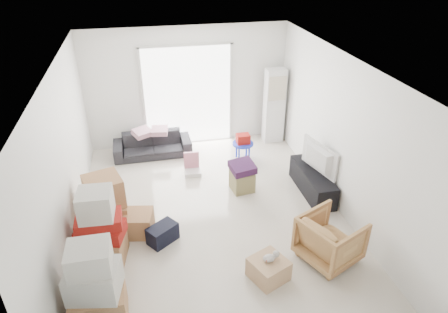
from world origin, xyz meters
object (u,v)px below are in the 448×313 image
(sofa, at_px, (152,142))
(armchair, at_px, (331,237))
(kids_table, at_px, (243,142))
(wood_crate, at_px, (268,269))
(ac_tower, at_px, (274,106))
(television, at_px, (314,169))
(tv_console, at_px, (312,182))
(ottoman, at_px, (242,181))

(sofa, height_order, armchair, armchair)
(sofa, xyz_separation_m, kids_table, (1.92, -0.60, 0.09))
(wood_crate, bearing_deg, ac_tower, 71.19)
(television, bearing_deg, wood_crate, 127.90)
(television, relative_size, wood_crate, 2.02)
(ac_tower, xyz_separation_m, kids_table, (-0.93, -0.75, -0.46))
(ac_tower, relative_size, television, 1.81)
(tv_console, xyz_separation_m, kids_table, (-0.98, 1.53, 0.19))
(television, distance_m, sofa, 3.60)
(ac_tower, xyz_separation_m, tv_console, (0.05, -2.29, -0.65))
(ottoman, relative_size, wood_crate, 0.83)
(ac_tower, distance_m, kids_table, 1.28)
(tv_console, bearing_deg, kids_table, 122.48)
(television, xyz_separation_m, ottoman, (-1.29, 0.36, -0.32))
(television, relative_size, kids_table, 1.62)
(ottoman, height_order, kids_table, kids_table)
(sofa, bearing_deg, ottoman, -48.41)
(armchair, distance_m, kids_table, 3.31)
(ac_tower, xyz_separation_m, wood_crate, (-1.44, -4.21, -0.72))
(television, height_order, wood_crate, television)
(television, xyz_separation_m, armchair, (-0.47, -1.73, -0.11))
(television, bearing_deg, ac_tower, -13.22)
(television, bearing_deg, kids_table, 18.01)
(tv_console, relative_size, kids_table, 2.31)
(ac_tower, relative_size, tv_console, 1.27)
(sofa, height_order, ottoman, sofa)
(ac_tower, distance_m, television, 2.31)
(ac_tower, distance_m, wood_crate, 4.51)
(armchair, xyz_separation_m, wood_crate, (-1.01, -0.19, -0.25))
(kids_table, relative_size, wood_crate, 1.25)
(ac_tower, bearing_deg, armchair, -95.99)
(tv_console, bearing_deg, armchair, -105.22)
(television, bearing_deg, tv_console, -0.00)
(kids_table, distance_m, wood_crate, 3.51)
(television, distance_m, ottoman, 1.38)
(kids_table, xyz_separation_m, wood_crate, (-0.51, -3.46, -0.26))
(kids_table, bearing_deg, sofa, 162.59)
(ottoman, distance_m, kids_table, 1.24)
(armchair, bearing_deg, sofa, 7.68)
(tv_console, distance_m, wood_crate, 2.43)
(armchair, relative_size, ottoman, 2.05)
(tv_console, distance_m, ottoman, 1.34)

